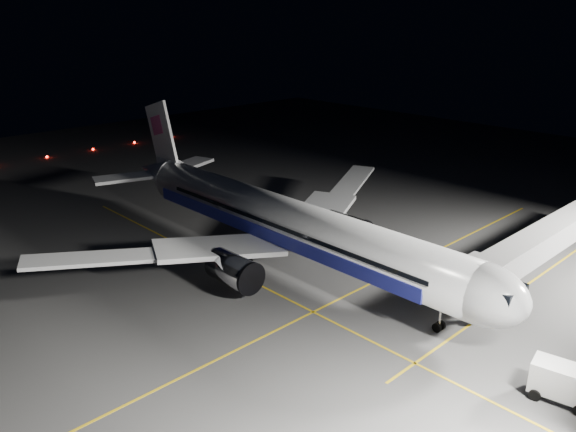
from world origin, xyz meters
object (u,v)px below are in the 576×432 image
(service_truck, at_px, (570,385))
(safety_cone_c, at_px, (356,262))
(jet_bridge, at_px, (544,239))
(airliner, at_px, (281,221))
(safety_cone_a, at_px, (304,227))
(safety_cone_b, at_px, (348,268))
(baggage_tug, at_px, (320,218))

(service_truck, xyz_separation_m, safety_cone_c, (-27.35, 7.70, -1.30))
(jet_bridge, bearing_deg, airliner, -141.96)
(safety_cone_a, bearing_deg, safety_cone_b, -23.54)
(safety_cone_a, distance_m, safety_cone_b, 14.13)
(airliner, xyz_separation_m, baggage_tug, (-5.86, 12.86, -4.35))
(baggage_tug, height_order, safety_cone_a, baggage_tug)
(jet_bridge, distance_m, safety_cone_a, 30.46)
(jet_bridge, bearing_deg, safety_cone_a, -163.80)
(service_truck, bearing_deg, safety_cone_b, 156.44)
(airliner, distance_m, service_truck, 34.23)
(service_truck, relative_size, safety_cone_b, 10.76)
(baggage_tug, height_order, safety_cone_b, baggage_tug)
(safety_cone_b, bearing_deg, jet_bridge, 41.30)
(service_truck, bearing_deg, safety_cone_c, 153.08)
(safety_cone_c, bearing_deg, jet_bridge, 36.70)
(jet_bridge, height_order, service_truck, jet_bridge)
(baggage_tug, height_order, safety_cone_c, baggage_tug)
(safety_cone_a, bearing_deg, jet_bridge, 16.20)
(airliner, height_order, jet_bridge, airliner)
(service_truck, bearing_deg, jet_bridge, 107.48)
(safety_cone_a, bearing_deg, baggage_tug, 89.77)
(safety_cone_b, bearing_deg, baggage_tug, 145.60)
(safety_cone_a, xyz_separation_m, safety_cone_b, (12.95, -5.64, 0.03))
(safety_cone_a, xyz_separation_m, safety_cone_c, (12.52, -3.84, 0.03))
(service_truck, relative_size, baggage_tug, 2.09)
(airliner, distance_m, safety_cone_a, 12.31)
(service_truck, relative_size, safety_cone_a, 11.97)
(service_truck, xyz_separation_m, baggage_tug, (-39.86, 14.75, -0.78))
(safety_cone_c, bearing_deg, safety_cone_b, -76.37)
(jet_bridge, xyz_separation_m, baggage_tug, (-28.94, -5.20, -3.77))
(safety_cone_b, bearing_deg, airliner, -150.52)
(safety_cone_c, bearing_deg, safety_cone_a, 162.94)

